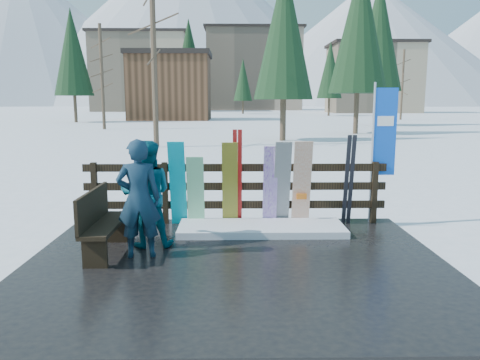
{
  "coord_description": "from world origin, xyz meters",
  "views": [
    {
      "loc": [
        -0.05,
        -6.33,
        2.33
      ],
      "look_at": [
        0.07,
        1.0,
        1.1
      ],
      "focal_mm": 35.0,
      "sensor_mm": 36.0,
      "label": 1
    }
  ],
  "objects_px": {
    "snowboard_3": "(270,186)",
    "rental_flag": "(382,137)",
    "snowboard_4": "(282,184)",
    "person_back": "(147,194)",
    "bench": "(101,220)",
    "snowboard_0": "(178,184)",
    "snowboard_2": "(230,184)",
    "snowboard_1": "(196,192)",
    "snowboard_5": "(302,184)",
    "person_front": "(139,199)"
  },
  "relations": [
    {
      "from": "snowboard_3",
      "to": "rental_flag",
      "type": "distance_m",
      "value": 2.26
    },
    {
      "from": "snowboard_4",
      "to": "person_back",
      "type": "bearing_deg",
      "value": -152.58
    },
    {
      "from": "bench",
      "to": "rental_flag",
      "type": "relative_size",
      "value": 0.58
    },
    {
      "from": "snowboard_0",
      "to": "rental_flag",
      "type": "height_order",
      "value": "rental_flag"
    },
    {
      "from": "snowboard_2",
      "to": "person_back",
      "type": "xyz_separation_m",
      "value": [
        -1.29,
        -1.16,
        0.06
      ]
    },
    {
      "from": "bench",
      "to": "snowboard_0",
      "type": "xyz_separation_m",
      "value": [
        0.97,
        1.56,
        0.27
      ]
    },
    {
      "from": "snowboard_2",
      "to": "snowboard_4",
      "type": "bearing_deg",
      "value": -0.0
    },
    {
      "from": "snowboard_1",
      "to": "snowboard_5",
      "type": "relative_size",
      "value": 0.82
    },
    {
      "from": "snowboard_4",
      "to": "rental_flag",
      "type": "bearing_deg",
      "value": 8.26
    },
    {
      "from": "snowboard_3",
      "to": "snowboard_0",
      "type": "bearing_deg",
      "value": 180.0
    },
    {
      "from": "snowboard_4",
      "to": "person_front",
      "type": "distance_m",
      "value": 2.81
    },
    {
      "from": "snowboard_4",
      "to": "snowboard_3",
      "type": "bearing_deg",
      "value": 180.0
    },
    {
      "from": "person_back",
      "to": "snowboard_0",
      "type": "bearing_deg",
      "value": -111.16
    },
    {
      "from": "bench",
      "to": "person_back",
      "type": "height_order",
      "value": "person_back"
    },
    {
      "from": "snowboard_0",
      "to": "person_front",
      "type": "distance_m",
      "value": 1.71
    },
    {
      "from": "snowboard_3",
      "to": "person_back",
      "type": "bearing_deg",
      "value": -150.15
    },
    {
      "from": "bench",
      "to": "snowboard_1",
      "type": "distance_m",
      "value": 2.02
    },
    {
      "from": "snowboard_1",
      "to": "snowboard_3",
      "type": "relative_size",
      "value": 0.87
    },
    {
      "from": "person_back",
      "to": "bench",
      "type": "bearing_deg",
      "value": 28.29
    },
    {
      "from": "snowboard_1",
      "to": "person_front",
      "type": "xyz_separation_m",
      "value": [
        -0.69,
        -1.67,
        0.22
      ]
    },
    {
      "from": "snowboard_2",
      "to": "snowboard_0",
      "type": "bearing_deg",
      "value": -180.0
    },
    {
      "from": "person_front",
      "to": "person_back",
      "type": "height_order",
      "value": "person_front"
    },
    {
      "from": "bench",
      "to": "person_front",
      "type": "distance_m",
      "value": 0.7
    },
    {
      "from": "bench",
      "to": "snowboard_2",
      "type": "xyz_separation_m",
      "value": [
        1.91,
        1.56,
        0.26
      ]
    },
    {
      "from": "snowboard_3",
      "to": "person_front",
      "type": "distance_m",
      "value": 2.64
    },
    {
      "from": "snowboard_2",
      "to": "snowboard_3",
      "type": "relative_size",
      "value": 1.05
    },
    {
      "from": "bench",
      "to": "snowboard_4",
      "type": "height_order",
      "value": "snowboard_4"
    },
    {
      "from": "bench",
      "to": "snowboard_3",
      "type": "xyz_separation_m",
      "value": [
        2.64,
        1.56,
        0.23
      ]
    },
    {
      "from": "snowboard_0",
      "to": "snowboard_3",
      "type": "xyz_separation_m",
      "value": [
        1.67,
        0.0,
        -0.04
      ]
    },
    {
      "from": "bench",
      "to": "rental_flag",
      "type": "height_order",
      "value": "rental_flag"
    },
    {
      "from": "bench",
      "to": "snowboard_3",
      "type": "bearing_deg",
      "value": 30.55
    },
    {
      "from": "snowboard_5",
      "to": "snowboard_0",
      "type": "bearing_deg",
      "value": -180.0
    },
    {
      "from": "bench",
      "to": "person_back",
      "type": "bearing_deg",
      "value": 32.77
    },
    {
      "from": "person_back",
      "to": "snowboard_4",
      "type": "bearing_deg",
      "value": -157.06
    },
    {
      "from": "snowboard_0",
      "to": "person_front",
      "type": "height_order",
      "value": "person_front"
    },
    {
      "from": "snowboard_0",
      "to": "person_back",
      "type": "height_order",
      "value": "person_back"
    },
    {
      "from": "bench",
      "to": "rental_flag",
      "type": "bearing_deg",
      "value": 21.19
    },
    {
      "from": "rental_flag",
      "to": "person_back",
      "type": "relative_size",
      "value": 1.56
    },
    {
      "from": "bench",
      "to": "person_back",
      "type": "xyz_separation_m",
      "value": [
        0.62,
        0.4,
        0.32
      ]
    },
    {
      "from": "snowboard_4",
      "to": "snowboard_1",
      "type": "bearing_deg",
      "value": -180.0
    },
    {
      "from": "rental_flag",
      "to": "person_front",
      "type": "relative_size",
      "value": 1.5
    },
    {
      "from": "bench",
      "to": "snowboard_2",
      "type": "bearing_deg",
      "value": 39.21
    },
    {
      "from": "snowboard_3",
      "to": "rental_flag",
      "type": "bearing_deg",
      "value": 7.42
    },
    {
      "from": "snowboard_2",
      "to": "snowboard_4",
      "type": "xyz_separation_m",
      "value": [
        0.94,
        -0.0,
        0.01
      ]
    },
    {
      "from": "person_back",
      "to": "snowboard_5",
      "type": "bearing_deg",
      "value": -160.39
    },
    {
      "from": "snowboard_0",
      "to": "snowboard_5",
      "type": "relative_size",
      "value": 1.01
    },
    {
      "from": "snowboard_4",
      "to": "snowboard_2",
      "type": "bearing_deg",
      "value": 180.0
    },
    {
      "from": "snowboard_0",
      "to": "snowboard_3",
      "type": "relative_size",
      "value": 1.07
    },
    {
      "from": "snowboard_2",
      "to": "person_front",
      "type": "xyz_separation_m",
      "value": [
        -1.31,
        -1.67,
        0.09
      ]
    },
    {
      "from": "snowboard_3",
      "to": "person_front",
      "type": "xyz_separation_m",
      "value": [
        -2.04,
        -1.67,
        0.13
      ]
    }
  ]
}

